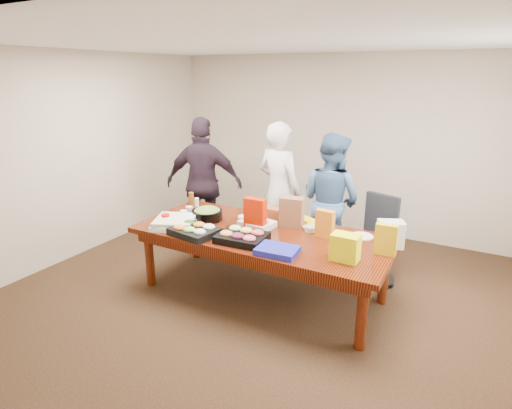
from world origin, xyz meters
The scene contains 36 objects.
floor centered at (0.00, 0.00, -0.01)m, with size 5.50×5.00×0.02m, color #47301E.
ceiling centered at (0.00, 0.00, 2.71)m, with size 5.50×5.00×0.02m, color white.
wall_back centered at (0.00, 2.50, 1.35)m, with size 5.50×0.04×2.70m, color beige.
wall_front centered at (0.00, -2.50, 1.35)m, with size 5.50×0.04×2.70m, color beige.
wall_left centered at (-2.75, 0.00, 1.35)m, with size 0.04×5.00×2.70m, color beige.
conference_table centered at (0.00, 0.00, 0.38)m, with size 2.80×1.20×0.75m, color #4C1C0F.
office_chair centered at (1.04, 0.90, 0.50)m, with size 0.51×0.51×1.00m, color black.
person_center centered at (-0.31, 1.07, 0.91)m, with size 0.67×0.44×1.83m, color silver.
person_right centered at (0.38, 1.12, 0.86)m, with size 0.84×0.65×1.72m, color #3C5B87.
person_left centered at (-1.38, 0.86, 0.92)m, with size 1.08×0.45×1.85m, color black.
veggie_tray centered at (-0.60, -0.41, 0.79)m, with size 0.48×0.38×0.07m, color black.
fruit_tray centered at (-0.07, -0.32, 0.79)m, with size 0.49×0.39×0.07m, color black.
sheet_cake centered at (-0.13, 0.13, 0.78)m, with size 0.37×0.28×0.07m, color silver.
salad_bowl centered at (-0.76, 0.05, 0.81)m, with size 0.36×0.36×0.12m, color black.
chip_bag_blue centered at (0.39, -0.42, 0.78)m, with size 0.39×0.29×0.06m, color #1D21A9.
chip_bag_red centered at (-0.11, 0.05, 0.93)m, with size 0.24×0.10×0.35m, color #B91C00.
chip_bag_yellow centered at (1.30, 0.05, 0.90)m, with size 0.20×0.08×0.30m, color gold.
chip_bag_orange centered at (0.64, 0.20, 0.90)m, with size 0.19×0.09×0.30m, color orange.
mayo_jar centered at (-0.29, 0.28, 0.83)m, with size 0.10×0.10×0.15m, color white.
mustard_bottle centered at (0.27, 0.46, 0.83)m, with size 0.06×0.06×0.16m, color yellow.
dressing_bottle centered at (-1.20, 0.33, 0.85)m, with size 0.07×0.07×0.20m, color brown.
ranch_bottle centered at (-1.07, 0.26, 0.83)m, with size 0.06×0.06×0.17m, color white.
banana_bunch centered at (0.31, 0.47, 0.79)m, with size 0.22×0.13×0.07m, color yellow.
bread_loaf centered at (-0.16, 0.49, 0.81)m, with size 0.31×0.13×0.12m, color brown.
kraft_bag centered at (0.20, 0.32, 0.92)m, with size 0.26×0.15×0.34m, color brown.
red_cup centered at (-1.08, -0.32, 0.81)m, with size 0.09×0.09×0.13m, color #B20E04.
clear_cup_a centered at (-1.00, -0.10, 0.81)m, with size 0.08×0.08×0.12m, color white.
clear_cup_b centered at (-1.02, 0.05, 0.81)m, with size 0.09×0.09×0.12m, color silver.
pizza_box_lower centered at (-0.94, -0.33, 0.77)m, with size 0.43×0.43×0.05m, color white.
pizza_box_upper centered at (-0.95, -0.31, 0.82)m, with size 0.43×0.43×0.05m, color beige.
plate_a centered at (0.99, 0.39, 0.76)m, with size 0.24×0.24×0.01m, color silver.
plate_b centered at (0.45, 0.39, 0.76)m, with size 0.25×0.25×0.02m, color silver.
dip_bowl_a centered at (0.45, 0.29, 0.78)m, with size 0.13×0.13×0.05m, color beige.
dip_bowl_b centered at (-0.37, 0.23, 0.78)m, with size 0.13×0.13×0.05m, color silver.
grocery_bag_white centered at (1.30, 0.27, 0.88)m, with size 0.25×0.18×0.27m, color silver.
grocery_bag_yellow centered at (1.00, -0.25, 0.88)m, with size 0.25×0.18×0.25m, color #F5F708.
Camera 1 is at (1.97, -3.72, 2.41)m, focal length 29.04 mm.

